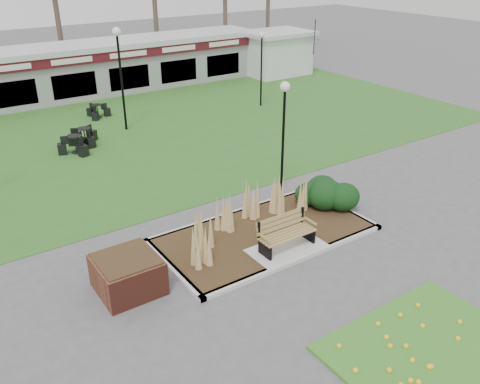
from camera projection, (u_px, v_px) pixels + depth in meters
ground at (290, 254)px, 14.29m from camera, size 100.00×100.00×0.00m
lawn at (123, 136)px, 23.21m from camera, size 34.00×16.00×0.02m
flower_bed at (427, 348)px, 10.83m from camera, size 4.20×3.00×0.16m
planting_bed at (295, 212)px, 15.78m from camera, size 6.75×3.40×1.27m
park_bench at (285, 232)px, 14.21m from camera, size 1.70×0.66×0.93m
brick_planter at (128, 274)px, 12.59m from camera, size 1.50×1.50×0.95m
food_pavilion at (65, 72)px, 28.50m from camera, size 24.60×3.40×2.90m
service_hut at (276, 52)px, 33.89m from camera, size 4.40×3.40×2.83m
lamp_post_near_right at (284, 114)px, 16.54m from camera, size 0.33×0.33×3.95m
lamp_post_mid_right at (119, 57)px, 22.53m from camera, size 0.39×0.39×4.67m
lamp_post_far_right at (262, 53)px, 26.37m from camera, size 0.32×0.32×3.91m
bistro_set_b at (85, 139)px, 22.08m from camera, size 1.37×1.27×0.73m
bistro_set_c at (76, 147)px, 21.16m from camera, size 1.38×1.35×0.75m
bistro_set_d at (98, 113)px, 25.59m from camera, size 1.12×1.24×0.66m
patio_umbrella at (314, 52)px, 33.09m from camera, size 2.03×2.07×2.55m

